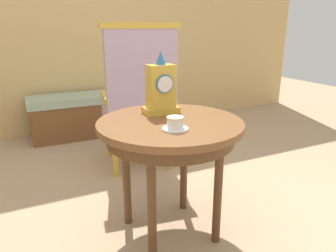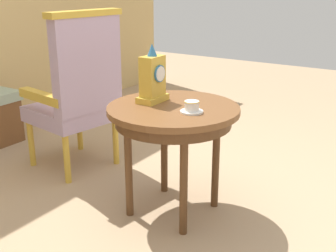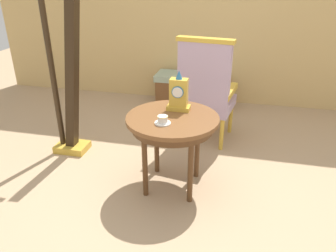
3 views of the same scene
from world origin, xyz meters
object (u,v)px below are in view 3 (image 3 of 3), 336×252
at_px(window_bench, 191,90).
at_px(armchair, 206,90).
at_px(side_table, 172,125).
at_px(teacup_left, 163,120).
at_px(mantel_clock, 179,94).
at_px(harp, 67,87).

bearing_deg(window_bench, armchair, -73.22).
bearing_deg(side_table, teacup_left, -107.25).
relative_size(teacup_left, armchair, 0.11).
xyz_separation_m(side_table, armchair, (0.16, 0.89, 0.01)).
relative_size(mantel_clock, armchair, 0.29).
xyz_separation_m(side_table, mantel_clock, (0.02, 0.15, 0.21)).
bearing_deg(armchair, harp, -158.10).
relative_size(armchair, window_bench, 1.18).
xyz_separation_m(armchair, window_bench, (-0.31, 1.02, -0.37)).
bearing_deg(side_table, armchair, 79.59).
bearing_deg(harp, window_bench, 57.71).
xyz_separation_m(teacup_left, harp, (-1.07, 0.52, 0.01)).
distance_m(armchair, window_bench, 1.13).
bearing_deg(armchair, side_table, -100.41).
height_order(teacup_left, mantel_clock, mantel_clock).
height_order(side_table, armchair, armchair).
bearing_deg(window_bench, harp, -122.29).
distance_m(side_table, window_bench, 1.95).
height_order(armchair, harp, harp).
bearing_deg(side_table, harp, 161.51).
height_order(side_table, teacup_left, teacup_left).
relative_size(harp, window_bench, 1.79).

